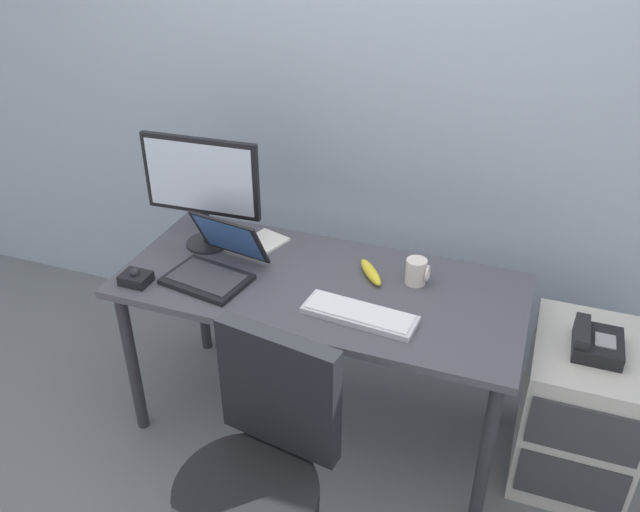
{
  "coord_description": "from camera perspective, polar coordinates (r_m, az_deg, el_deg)",
  "views": [
    {
      "loc": [
        0.73,
        -1.98,
        2.13
      ],
      "look_at": [
        0.0,
        0.0,
        0.85
      ],
      "focal_mm": 36.88,
      "sensor_mm": 36.0,
      "label": 1
    }
  ],
  "objects": [
    {
      "name": "trackball_mouse",
      "position": [
        2.61,
        -15.69,
        -1.82
      ],
      "size": [
        0.11,
        0.09,
        0.07
      ],
      "color": "black",
      "rests_on": "desk"
    },
    {
      "name": "coffee_mug",
      "position": [
        2.53,
        8.4,
        -1.35
      ],
      "size": [
        0.09,
        0.08,
        0.1
      ],
      "color": "silver",
      "rests_on": "desk"
    },
    {
      "name": "file_cabinet",
      "position": [
        2.79,
        21.54,
        -12.3
      ],
      "size": [
        0.42,
        0.53,
        0.61
      ],
      "color": "beige",
      "rests_on": "ground"
    },
    {
      "name": "keyboard",
      "position": [
        2.34,
        3.46,
        -5.06
      ],
      "size": [
        0.42,
        0.17,
        0.03
      ],
      "color": "silver",
      "rests_on": "desk"
    },
    {
      "name": "desk",
      "position": [
        2.58,
        0.0,
        -3.8
      ],
      "size": [
        1.56,
        0.7,
        0.73
      ],
      "color": "#48484F",
      "rests_on": "ground"
    },
    {
      "name": "paper_notepad",
      "position": [
        2.79,
        -5.12,
        1.07
      ],
      "size": [
        0.21,
        0.24,
        0.01
      ],
      "primitive_type": "cube",
      "rotation": [
        0.0,
        0.0,
        -0.31
      ],
      "color": "white",
      "rests_on": "desk"
    },
    {
      "name": "monitor_main",
      "position": [
        2.69,
        -10.25,
        6.21
      ],
      "size": [
        0.49,
        0.18,
        0.47
      ],
      "color": "#262628",
      "rests_on": "desk"
    },
    {
      "name": "back_wall",
      "position": [
        2.87,
        5.01,
        16.38
      ],
      "size": [
        6.0,
        0.1,
        2.8
      ],
      "primitive_type": "cube",
      "color": "#9BA8B9",
      "rests_on": "ground"
    },
    {
      "name": "office_chair",
      "position": [
        2.17,
        -5.37,
        -19.74
      ],
      "size": [
        0.52,
        0.52,
        0.97
      ],
      "color": "black",
      "rests_on": "ground"
    },
    {
      "name": "banana",
      "position": [
        2.56,
        4.43,
        -1.41
      ],
      "size": [
        0.15,
        0.18,
        0.04
      ],
      "primitive_type": "ellipsoid",
      "rotation": [
        0.0,
        0.0,
        2.21
      ],
      "color": "yellow",
      "rests_on": "desk"
    },
    {
      "name": "laptop",
      "position": [
        2.58,
        -9.07,
        -0.65
      ],
      "size": [
        0.36,
        0.37,
        0.22
      ],
      "color": "black",
      "rests_on": "desk"
    },
    {
      "name": "ground_plane",
      "position": [
        3.0,
        0.0,
        -14.06
      ],
      "size": [
        8.0,
        8.0,
        0.0
      ],
      "primitive_type": "plane",
      "color": "slate"
    },
    {
      "name": "desk_phone",
      "position": [
        2.57,
        22.79,
        -6.96
      ],
      "size": [
        0.17,
        0.2,
        0.09
      ],
      "color": "black",
      "rests_on": "file_cabinet"
    }
  ]
}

